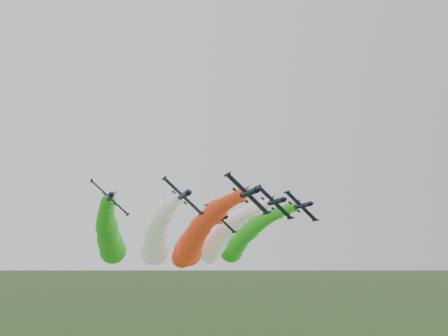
{
  "coord_description": "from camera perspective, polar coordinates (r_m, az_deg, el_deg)",
  "views": [
    {
      "loc": [
        -28.31,
        -81.1,
        36.89
      ],
      "look_at": [
        -2.1,
        0.42,
        53.8
      ],
      "focal_mm": 35.0,
      "sensor_mm": 36.0,
      "label": 1
    }
  ],
  "objects": [
    {
      "name": "jet_inner_right",
      "position": [
        130.86,
        -0.75,
        -9.4
      ],
      "size": [
        12.67,
        72.45,
        16.21
      ],
      "rotation": [
        0.0,
        0.72,
        0.0
      ],
      "color": "black",
      "rests_on": "ground"
    },
    {
      "name": "jet_trail",
      "position": [
        145.84,
        -4.9,
        -10.26
      ],
      "size": [
        12.7,
        72.48,
        16.25
      ],
      "rotation": [
        0.0,
        0.72,
        0.0
      ],
      "color": "black",
      "rests_on": "ground"
    },
    {
      "name": "jet_inner_left",
      "position": [
        123.1,
        -8.81,
        -9.09
      ],
      "size": [
        13.15,
        72.93,
        16.69
      ],
      "rotation": [
        0.0,
        0.72,
        0.0
      ],
      "color": "black",
      "rests_on": "ground"
    },
    {
      "name": "jet_lead",
      "position": [
        115.82,
        -3.81,
        -9.25
      ],
      "size": [
        12.92,
        72.7,
        16.46
      ],
      "rotation": [
        0.0,
        0.72,
        0.0
      ],
      "color": "black",
      "rests_on": "ground"
    },
    {
      "name": "jet_outer_left",
      "position": [
        130.57,
        -14.69,
        -8.88
      ],
      "size": [
        13.08,
        72.86,
        16.62
      ],
      "rotation": [
        0.0,
        0.72,
        0.0
      ],
      "color": "black",
      "rests_on": "ground"
    },
    {
      "name": "jet_outer_right",
      "position": [
        142.32,
        2.15,
        -9.43
      ],
      "size": [
        13.02,
        72.8,
        16.56
      ],
      "rotation": [
        0.0,
        0.72,
        0.0
      ],
      "color": "black",
      "rests_on": "ground"
    }
  ]
}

